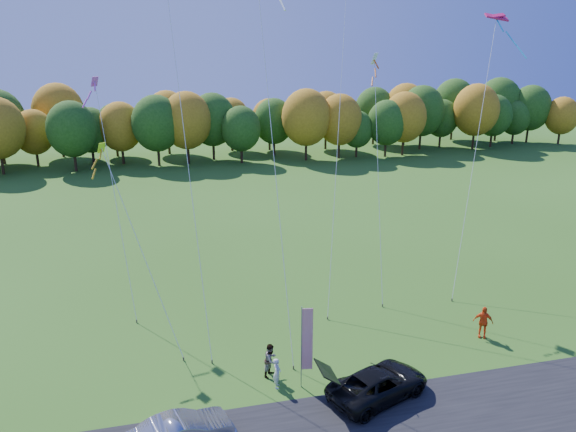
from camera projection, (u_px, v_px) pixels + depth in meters
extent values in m
plane|color=#2C5516|center=(317.00, 383.00, 28.18)|extent=(160.00, 160.00, 0.00)
imported|color=black|center=(379.00, 384.00, 26.93)|extent=(5.76, 4.14, 1.46)
imported|color=silver|center=(277.00, 373.00, 27.67)|extent=(0.52, 0.66, 1.59)
imported|color=gray|center=(271.00, 360.00, 28.63)|extent=(1.08, 1.09, 1.78)
imported|color=#E74A15|center=(483.00, 322.00, 32.32)|extent=(1.21, 0.97, 1.92)
cylinder|color=#999999|center=(301.00, 348.00, 27.27)|extent=(0.06, 0.06, 4.40)
cube|color=red|center=(307.00, 339.00, 27.16)|extent=(0.55, 0.12, 3.30)
cube|color=navy|center=(307.00, 316.00, 26.82)|extent=(0.55, 0.11, 0.86)
cylinder|color=#4C3F33|center=(212.00, 362.00, 29.91)|extent=(0.08, 0.08, 0.20)
cylinder|color=#4C3F33|center=(328.00, 318.00, 34.60)|extent=(0.08, 0.08, 0.20)
cylinder|color=#4C3F33|center=(293.00, 367.00, 29.38)|extent=(0.08, 0.08, 0.20)
cylinder|color=#4C3F33|center=(452.00, 300.00, 37.02)|extent=(0.08, 0.08, 0.20)
cube|color=#C91654|center=(497.00, 17.00, 40.78)|extent=(3.49, 1.21, 1.31)
cylinder|color=#4C3F33|center=(184.00, 359.00, 30.17)|extent=(0.08, 0.08, 0.20)
cube|color=#C5FF1A|center=(101.00, 148.00, 32.05)|extent=(1.02, 1.02, 1.20)
cylinder|color=#4C3F33|center=(382.00, 305.00, 36.24)|extent=(0.08, 0.08, 0.20)
cube|color=white|center=(374.00, 59.00, 38.33)|extent=(1.30, 1.30, 1.54)
cylinder|color=#4C3F33|center=(137.00, 321.00, 34.20)|extent=(0.08, 0.08, 0.20)
cube|color=#E24BC4|center=(95.00, 82.00, 35.77)|extent=(1.05, 1.05, 1.24)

